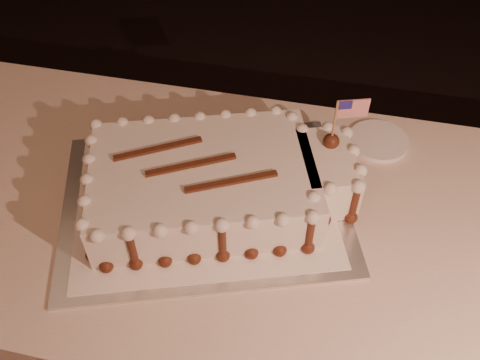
% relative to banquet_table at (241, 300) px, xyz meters
% --- Properties ---
extents(room_shell, '(6.10, 8.10, 2.90)m').
position_rel_banquet_table_xyz_m(room_shell, '(0.00, -0.60, 1.02)').
color(room_shell, black).
rests_on(room_shell, ground).
extents(banquet_table, '(2.40, 0.80, 0.75)m').
position_rel_banquet_table_xyz_m(banquet_table, '(0.00, 0.00, 0.00)').
color(banquet_table, beige).
rests_on(banquet_table, ground).
extents(cake_board, '(0.74, 0.64, 0.01)m').
position_rel_banquet_table_xyz_m(cake_board, '(-0.09, 0.01, 0.38)').
color(cake_board, silver).
rests_on(cake_board, banquet_table).
extents(doily, '(0.66, 0.58, 0.00)m').
position_rel_banquet_table_xyz_m(doily, '(-0.09, 0.01, 0.38)').
color(doily, white).
rests_on(doily, cake_board).
extents(sheet_cake, '(0.61, 0.45, 0.23)m').
position_rel_banquet_table_xyz_m(sheet_cake, '(-0.05, 0.02, 0.44)').
color(sheet_cake, silver).
rests_on(sheet_cake, doily).
extents(side_plate, '(0.15, 0.15, 0.01)m').
position_rel_banquet_table_xyz_m(side_plate, '(0.28, 0.29, 0.38)').
color(side_plate, white).
rests_on(side_plate, banquet_table).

